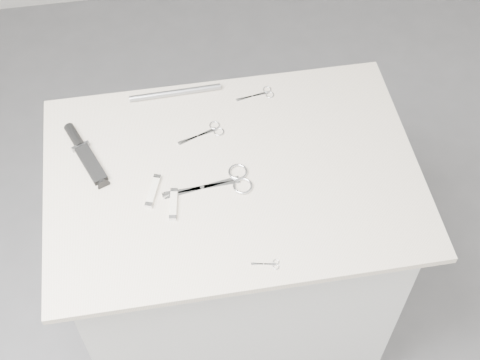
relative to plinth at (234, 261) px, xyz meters
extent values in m
cube|color=slate|center=(0.00, 0.00, -0.46)|extent=(4.00, 4.00, 0.01)
cube|color=silver|center=(0.00, 0.00, 0.00)|extent=(0.90, 0.60, 0.90)
cube|color=beige|center=(0.00, 0.00, 0.46)|extent=(1.00, 0.70, 0.02)
cube|color=silver|center=(-0.09, -0.04, 0.47)|extent=(0.21, 0.05, 0.00)
cylinder|color=silver|center=(-0.09, -0.04, 0.47)|extent=(0.01, 0.01, 0.01)
torus|color=silver|center=(0.01, 0.00, 0.47)|extent=(0.05, 0.05, 0.01)
torus|color=silver|center=(0.02, -0.05, 0.47)|extent=(0.05, 0.05, 0.01)
cube|color=silver|center=(-0.08, 0.14, 0.47)|extent=(0.12, 0.05, 0.00)
cylinder|color=silver|center=(-0.08, 0.14, 0.47)|extent=(0.01, 0.01, 0.00)
torus|color=silver|center=(-0.02, 0.17, 0.47)|extent=(0.03, 0.03, 0.00)
torus|color=silver|center=(-0.02, 0.15, 0.47)|extent=(0.03, 0.03, 0.00)
cube|color=silver|center=(0.10, 0.27, 0.47)|extent=(0.10, 0.03, 0.00)
cylinder|color=silver|center=(0.10, 0.27, 0.47)|extent=(0.01, 0.01, 0.00)
torus|color=silver|center=(0.15, 0.29, 0.47)|extent=(0.03, 0.03, 0.00)
torus|color=silver|center=(0.15, 0.26, 0.47)|extent=(0.03, 0.03, 0.00)
cube|color=silver|center=(0.03, -0.29, 0.47)|extent=(0.06, 0.02, 0.00)
cylinder|color=silver|center=(0.03, -0.29, 0.47)|extent=(0.00, 0.00, 0.00)
torus|color=silver|center=(0.06, -0.29, 0.47)|extent=(0.02, 0.02, 0.00)
torus|color=silver|center=(0.06, -0.30, 0.47)|extent=(0.02, 0.02, 0.00)
cube|color=black|center=(-0.37, 0.09, 0.48)|extent=(0.09, 0.14, 0.02)
cube|color=gray|center=(-0.40, 0.15, 0.48)|extent=(0.05, 0.03, 0.02)
cylinder|color=black|center=(-0.41, 0.19, 0.48)|extent=(0.06, 0.09, 0.03)
cube|color=silver|center=(-0.21, -0.03, 0.48)|extent=(0.05, 0.10, 0.01)
cube|color=silver|center=(-0.20, 0.01, 0.48)|extent=(0.02, 0.02, 0.01)
cube|color=silver|center=(-0.23, -0.07, 0.48)|extent=(0.02, 0.02, 0.01)
cube|color=silver|center=(-0.17, -0.08, 0.48)|extent=(0.03, 0.10, 0.01)
cube|color=silver|center=(-0.16, -0.04, 0.48)|extent=(0.02, 0.01, 0.01)
cube|color=silver|center=(-0.17, -0.12, 0.48)|extent=(0.02, 0.01, 0.01)
cylinder|color=gray|center=(-0.12, 0.31, 0.48)|extent=(0.27, 0.03, 0.02)
camera|label=1|loc=(-0.16, -1.07, 1.89)|focal=50.00mm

